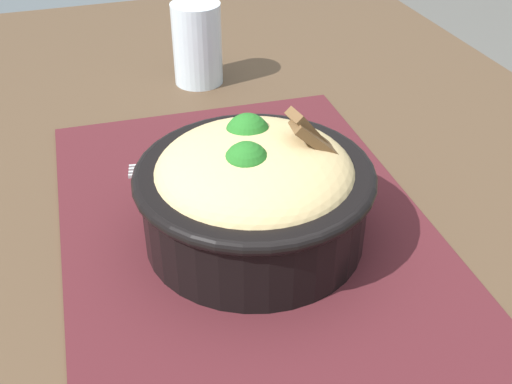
{
  "coord_description": "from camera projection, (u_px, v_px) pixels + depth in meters",
  "views": [
    {
      "loc": [
        -0.41,
        0.12,
        1.09
      ],
      "look_at": [
        -0.0,
        -0.01,
        0.79
      ],
      "focal_mm": 44.52,
      "sensor_mm": 36.0,
      "label": 1
    }
  ],
  "objects": [
    {
      "name": "bowl",
      "position": [
        256.0,
        192.0,
        0.52
      ],
      "size": [
        0.23,
        0.23,
        0.12
      ],
      "color": "black",
      "rests_on": "placemat"
    },
    {
      "name": "fork",
      "position": [
        189.0,
        168.0,
        0.64
      ],
      "size": [
        0.04,
        0.13,
        0.0
      ],
      "color": "silver",
      "rests_on": "placemat"
    },
    {
      "name": "table",
      "position": [
        243.0,
        291.0,
        0.59
      ],
      "size": [
        1.37,
        0.89,
        0.74
      ],
      "color": "#4C3826",
      "rests_on": "ground_plane"
    },
    {
      "name": "placemat",
      "position": [
        248.0,
        230.0,
        0.56
      ],
      "size": [
        0.48,
        0.34,
        0.0
      ],
      "primitive_type": "cube",
      "rotation": [
        0.0,
        0.0,
        -0.03
      ],
      "color": "#47191E",
      "rests_on": "table"
    },
    {
      "name": "drinking_glass",
      "position": [
        198.0,
        49.0,
        0.8
      ],
      "size": [
        0.06,
        0.06,
        0.1
      ],
      "color": "silver",
      "rests_on": "table"
    }
  ]
}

